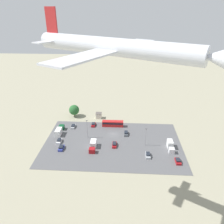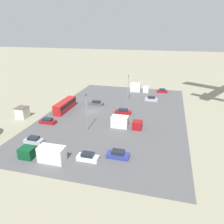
{
  "view_description": "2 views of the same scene",
  "coord_description": "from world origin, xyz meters",
  "px_view_note": "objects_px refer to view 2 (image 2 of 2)",
  "views": [
    {
      "loc": [
        -4.7,
        92.3,
        56.94
      ],
      "look_at": [
        -0.86,
        26.6,
        25.18
      ],
      "focal_mm": 35.0,
      "sensor_mm": 36.0,
      "label": 1
    },
    {
      "loc": [
        58.38,
        22.03,
        24.0
      ],
      "look_at": [
        4.38,
        7.8,
        2.37
      ],
      "focal_mm": 35.0,
      "sensor_mm": 36.0,
      "label": 2
    }
  ],
  "objects_px": {
    "parked_car_2": "(123,112)",
    "parked_car_7": "(88,157)",
    "parked_car_3": "(118,155)",
    "parked_car_5": "(34,140)",
    "parked_car_1": "(48,121)",
    "shed_building": "(22,112)",
    "parked_car_0": "(151,99)",
    "parked_car_4": "(162,91)",
    "bus": "(65,105)",
    "parked_car_6": "(96,103)",
    "parked_truck_0": "(45,154)",
    "parked_truck_2": "(138,88)",
    "parked_truck_1": "(125,123)"
  },
  "relations": [
    {
      "from": "parked_car_0",
      "to": "parked_car_5",
      "type": "xyz_separation_m",
      "value": [
        36.79,
        -22.53,
        -0.08
      ]
    },
    {
      "from": "shed_building",
      "to": "parked_truck_0",
      "type": "height_order",
      "value": "parked_truck_0"
    },
    {
      "from": "parked_car_7",
      "to": "parked_car_4",
      "type": "bearing_deg",
      "value": -12.62
    },
    {
      "from": "parked_car_3",
      "to": "parked_car_5",
      "type": "distance_m",
      "value": 19.51
    },
    {
      "from": "parked_car_3",
      "to": "parked_car_7",
      "type": "height_order",
      "value": "parked_car_7"
    },
    {
      "from": "parked_car_5",
      "to": "parked_car_6",
      "type": "height_order",
      "value": "parked_car_6"
    },
    {
      "from": "parked_car_7",
      "to": "parked_truck_1",
      "type": "xyz_separation_m",
      "value": [
        -16.35,
        3.84,
        0.68
      ]
    },
    {
      "from": "parked_car_3",
      "to": "parked_truck_0",
      "type": "xyz_separation_m",
      "value": [
        4.44,
        -13.37,
        0.76
      ]
    },
    {
      "from": "parked_car_4",
      "to": "parked_truck_0",
      "type": "bearing_deg",
      "value": 160.08
    },
    {
      "from": "parked_car_2",
      "to": "parked_car_7",
      "type": "xyz_separation_m",
      "value": [
        25.75,
        -1.43,
        0.04
      ]
    },
    {
      "from": "parked_truck_2",
      "to": "parked_car_7",
      "type": "bearing_deg",
      "value": -2.7
    },
    {
      "from": "parked_car_3",
      "to": "parked_car_1",
      "type": "bearing_deg",
      "value": 62.71
    },
    {
      "from": "shed_building",
      "to": "parked_car_7",
      "type": "relative_size",
      "value": 0.79
    },
    {
      "from": "bus",
      "to": "parked_car_3",
      "type": "distance_m",
      "value": 30.82
    },
    {
      "from": "parked_car_4",
      "to": "parked_car_6",
      "type": "relative_size",
      "value": 0.9
    },
    {
      "from": "parked_truck_1",
      "to": "parked_car_2",
      "type": "bearing_deg",
      "value": -165.64
    },
    {
      "from": "parked_car_6",
      "to": "parked_truck_0",
      "type": "distance_m",
      "value": 33.07
    },
    {
      "from": "shed_building",
      "to": "parked_car_5",
      "type": "bearing_deg",
      "value": 43.54
    },
    {
      "from": "parked_car_5",
      "to": "parked_car_6",
      "type": "xyz_separation_m",
      "value": [
        -27.57,
        5.38,
        0.04
      ]
    },
    {
      "from": "shed_building",
      "to": "bus",
      "type": "distance_m",
      "value": 12.42
    },
    {
      "from": "shed_building",
      "to": "parked_car_1",
      "type": "bearing_deg",
      "value": 78.42
    },
    {
      "from": "parked_car_0",
      "to": "parked_truck_2",
      "type": "relative_size",
      "value": 0.6
    },
    {
      "from": "parked_car_7",
      "to": "parked_car_2",
      "type": "bearing_deg",
      "value": -3.18
    },
    {
      "from": "bus",
      "to": "parked_car_0",
      "type": "relative_size",
      "value": 2.54
    },
    {
      "from": "parked_truck_2",
      "to": "parked_car_6",
      "type": "bearing_deg",
      "value": -29.49
    },
    {
      "from": "bus",
      "to": "parked_car_3",
      "type": "relative_size",
      "value": 2.49
    },
    {
      "from": "bus",
      "to": "parked_car_5",
      "type": "distance_m",
      "value": 20.76
    },
    {
      "from": "parked_car_2",
      "to": "parked_truck_2",
      "type": "bearing_deg",
      "value": -2.19
    },
    {
      "from": "parked_car_0",
      "to": "parked_car_4",
      "type": "height_order",
      "value": "parked_car_0"
    },
    {
      "from": "parked_car_4",
      "to": "parked_truck_0",
      "type": "height_order",
      "value": "parked_truck_0"
    },
    {
      "from": "parked_car_5",
      "to": "parked_truck_2",
      "type": "distance_m",
      "value": 49.93
    },
    {
      "from": "parked_car_5",
      "to": "parked_truck_0",
      "type": "relative_size",
      "value": 0.45
    },
    {
      "from": "bus",
      "to": "parked_car_2",
      "type": "bearing_deg",
      "value": 5.48
    },
    {
      "from": "bus",
      "to": "parked_truck_2",
      "type": "bearing_deg",
      "value": 54.56
    },
    {
      "from": "parked_car_4",
      "to": "parked_truck_2",
      "type": "xyz_separation_m",
      "value": [
        1.46,
        -9.27,
        0.94
      ]
    },
    {
      "from": "parked_car_5",
      "to": "parked_car_7",
      "type": "distance_m",
      "value": 14.48
    },
    {
      "from": "parked_car_4",
      "to": "parked_truck_0",
      "type": "xyz_separation_m",
      "value": [
        54.08,
        -19.6,
        0.8
      ]
    },
    {
      "from": "parked_car_3",
      "to": "parked_car_5",
      "type": "xyz_separation_m",
      "value": [
        -1.05,
        -19.48,
        -0.06
      ]
    },
    {
      "from": "parked_car_0",
      "to": "parked_truck_2",
      "type": "xyz_separation_m",
      "value": [
        -10.34,
        -6.08,
        0.89
      ]
    },
    {
      "from": "parked_car_6",
      "to": "parked_truck_2",
      "type": "bearing_deg",
      "value": 150.51
    },
    {
      "from": "parked_car_4",
      "to": "parked_car_7",
      "type": "distance_m",
      "value": 53.31
    },
    {
      "from": "bus",
      "to": "parked_car_6",
      "type": "bearing_deg",
      "value": 41.71
    },
    {
      "from": "bus",
      "to": "parked_car_6",
      "type": "relative_size",
      "value": 2.35
    },
    {
      "from": "parked_truck_0",
      "to": "parked_truck_2",
      "type": "relative_size",
      "value": 1.28
    },
    {
      "from": "parked_truck_1",
      "to": "parked_truck_2",
      "type": "bearing_deg",
      "value": -177.56
    },
    {
      "from": "parked_car_0",
      "to": "parked_truck_2",
      "type": "distance_m",
      "value": 12.03
    },
    {
      "from": "parked_car_0",
      "to": "parked_car_2",
      "type": "distance_m",
      "value": 16.1
    },
    {
      "from": "parked_car_1",
      "to": "parked_car_7",
      "type": "relative_size",
      "value": 1.04
    },
    {
      "from": "parked_car_1",
      "to": "parked_truck_0",
      "type": "distance_m",
      "value": 18.0
    },
    {
      "from": "parked_car_1",
      "to": "parked_car_7",
      "type": "height_order",
      "value": "parked_car_7"
    }
  ]
}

